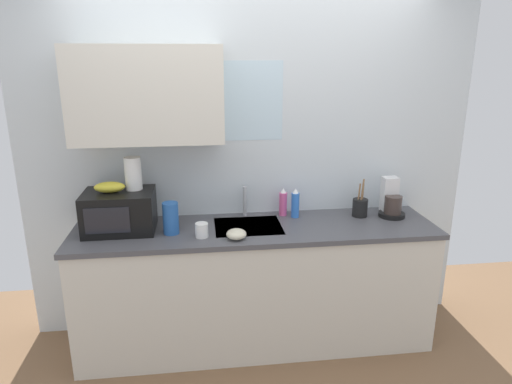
# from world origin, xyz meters

# --- Properties ---
(kitchen_wall_assembly) EXTENTS (3.26, 0.42, 2.50)m
(kitchen_wall_assembly) POSITION_xyz_m (-0.13, 0.31, 1.36)
(kitchen_wall_assembly) COLOR silver
(kitchen_wall_assembly) RESTS_ON ground
(counter_unit) EXTENTS (2.49, 0.63, 0.90)m
(counter_unit) POSITION_xyz_m (-0.00, 0.00, 0.46)
(counter_unit) COLOR silver
(counter_unit) RESTS_ON ground
(sink_faucet) EXTENTS (0.03, 0.03, 0.22)m
(sink_faucet) POSITION_xyz_m (-0.05, 0.24, 1.01)
(sink_faucet) COLOR #B2B5BA
(sink_faucet) RESTS_ON counter_unit
(microwave) EXTENTS (0.46, 0.35, 0.27)m
(microwave) POSITION_xyz_m (-0.91, 0.05, 1.04)
(microwave) COLOR black
(microwave) RESTS_ON counter_unit
(banana_bunch) EXTENTS (0.20, 0.11, 0.07)m
(banana_bunch) POSITION_xyz_m (-0.96, 0.05, 1.20)
(banana_bunch) COLOR gold
(banana_bunch) RESTS_ON microwave
(paper_towel_roll) EXTENTS (0.11, 0.11, 0.22)m
(paper_towel_roll) POSITION_xyz_m (-0.81, 0.10, 1.28)
(paper_towel_roll) COLOR white
(paper_towel_roll) RESTS_ON microwave
(coffee_maker) EXTENTS (0.19, 0.21, 0.28)m
(coffee_maker) POSITION_xyz_m (1.01, 0.11, 1.00)
(coffee_maker) COLOR black
(coffee_maker) RESTS_ON counter_unit
(dish_soap_bottle_pink) EXTENTS (0.06, 0.06, 0.21)m
(dish_soap_bottle_pink) POSITION_xyz_m (0.23, 0.21, 1.00)
(dish_soap_bottle_pink) COLOR #E55999
(dish_soap_bottle_pink) RESTS_ON counter_unit
(dish_soap_bottle_blue) EXTENTS (0.06, 0.06, 0.22)m
(dish_soap_bottle_blue) POSITION_xyz_m (0.31, 0.16, 1.00)
(dish_soap_bottle_blue) COLOR blue
(dish_soap_bottle_blue) RESTS_ON counter_unit
(cereal_canister) EXTENTS (0.10, 0.10, 0.21)m
(cereal_canister) POSITION_xyz_m (-0.57, -0.05, 1.01)
(cereal_canister) COLOR #2659A5
(cereal_canister) RESTS_ON counter_unit
(mug_white) EXTENTS (0.08, 0.08, 0.09)m
(mug_white) POSITION_xyz_m (-0.37, -0.14, 0.95)
(mug_white) COLOR white
(mug_white) RESTS_ON counter_unit
(utensil_crock) EXTENTS (0.11, 0.11, 0.29)m
(utensil_crock) POSITION_xyz_m (0.78, 0.12, 0.97)
(utensil_crock) COLOR black
(utensil_crock) RESTS_ON counter_unit
(small_bowl) EXTENTS (0.13, 0.13, 0.06)m
(small_bowl) POSITION_xyz_m (-0.15, -0.20, 0.93)
(small_bowl) COLOR beige
(small_bowl) RESTS_ON counter_unit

